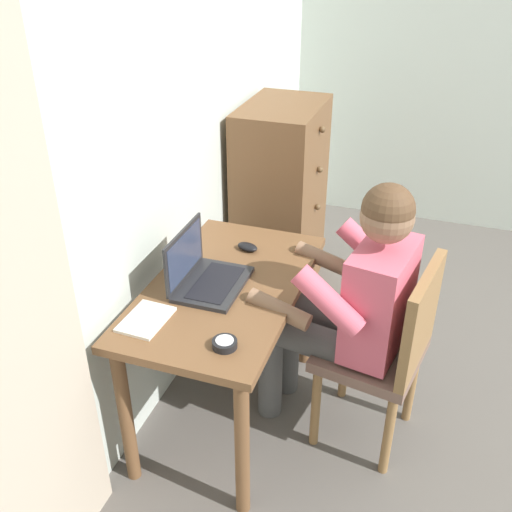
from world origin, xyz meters
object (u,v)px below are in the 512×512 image
Objects in this scene: notebook_pad at (146,319)px; desk at (226,307)px; desk_clock at (225,344)px; computer_mouse at (247,247)px; chair at (388,348)px; laptop at (203,274)px; person_seated at (349,299)px; dresser at (281,202)px.

desk is at bearing -27.63° from notebook_pad.
computer_mouse is at bearing 13.02° from desk_clock.
chair is 2.62× the size of laptop.
computer_mouse is at bearing -13.53° from notebook_pad.
desk_clock is at bearing -95.57° from notebook_pad.
desk_clock is 0.43× the size of notebook_pad.
desk_clock is at bearing -158.70° from desk.
person_seated is 3.55× the size of laptop.
desk is 0.69m from chair.
dresser is at bearing 5.11° from desk.
dresser is at bearing 36.33° from chair.
dresser is 1.29× the size of chair.
chair reaches higher than computer_mouse.
desk is 5.05× the size of notebook_pad.
computer_mouse is 0.48× the size of notebook_pad.
chair is at bearing -93.56° from computer_mouse.
person_seated is 12.12× the size of computer_mouse.
chair is (0.07, -0.68, -0.09)m from desk.
notebook_pad is (-0.43, 0.69, 0.03)m from person_seated.
notebook_pad is at bearing 121.99° from person_seated.
laptop is (-0.13, 0.58, 0.08)m from person_seated.
dresser reaches higher than desk.
chair is at bearing -82.61° from laptop.
laptop is at bearing 33.40° from desk_clock.
person_seated is 0.81m from notebook_pad.
notebook_pad is (-0.40, 0.87, 0.21)m from chair.
dresser is 1.54m from desk_clock.
laptop is at bearing 97.39° from chair.
computer_mouse is (0.30, 0.01, 0.13)m from desk.
dresser is (1.13, 0.10, -0.02)m from desk.
notebook_pad is at bearing 82.01° from desk_clock.
desk is 0.92× the size of dresser.
chair is 0.74× the size of person_seated.
desk is 0.42m from desk_clock.
person_seated is (-1.03, -0.60, 0.11)m from dresser.
computer_mouse is (0.23, 0.69, 0.22)m from chair.
laptop is at bearing -179.14° from dresser.
person_seated reaches higher than chair.
desk is 0.40m from notebook_pad.
desk_clock is (-0.68, -0.16, -0.00)m from computer_mouse.
laptop is at bearing -16.95° from notebook_pad.
laptop is at bearing 107.52° from desk.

